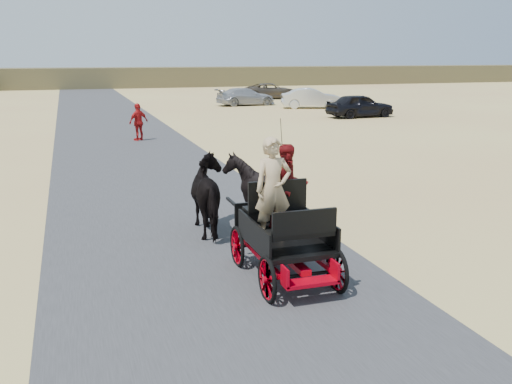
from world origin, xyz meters
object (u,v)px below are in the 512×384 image
object	(u,v)px
pedestrian	(139,122)
car_a	(360,106)
car_c	(246,97)
car_d	(271,91)
car_b	(312,98)
horse_left	(213,195)
carriage	(284,258)
horse_right	(260,192)

from	to	relation	value
pedestrian	car_a	size ratio (longest dim) A/B	0.40
car_c	car_d	world-z (taller)	car_d
pedestrian	car_d	bearing A→B (deg)	-153.43
car_b	pedestrian	bearing A→B (deg)	148.58
pedestrian	car_a	distance (m)	15.85
horse_left	car_d	bearing A→B (deg)	-111.56
car_a	car_d	size ratio (longest dim) A/B	0.87
carriage	car_b	xyz separation A→B (m)	(13.95, 30.62, 0.38)
car_a	car_b	world-z (taller)	car_a
carriage	pedestrian	xyz separation A→B (m)	(-0.38, 17.79, 0.50)
horse_right	car_a	bearing A→B (deg)	-123.50
carriage	car_c	xyz separation A→B (m)	(10.00, 34.55, 0.32)
horse_right	car_a	xyz separation A→B (m)	(13.75, 20.77, -0.11)
carriage	car_b	bearing A→B (deg)	65.51
horse_right	car_b	world-z (taller)	horse_right
horse_right	car_a	size ratio (longest dim) A/B	0.39
car_b	car_d	bearing A→B (deg)	14.63
car_a	carriage	bearing A→B (deg)	144.94
horse_left	car_d	world-z (taller)	horse_left
horse_right	car_d	distance (m)	40.05
car_a	car_c	world-z (taller)	car_a
horse_right	car_a	distance (m)	24.91
horse_left	pedestrian	size ratio (longest dim) A/B	1.16
car_b	car_d	world-z (taller)	car_b
car_c	car_d	xyz separation A→B (m)	(4.31, 6.06, 0.02)
horse_right	car_c	size ratio (longest dim) A/B	0.36
pedestrian	car_d	xyz separation A→B (m)	(14.69, 22.82, -0.17)
horse_right	carriage	bearing A→B (deg)	79.61
pedestrian	car_c	bearing A→B (deg)	-152.43
horse_left	car_b	xyz separation A→B (m)	(14.50, 27.62, -0.11)
horse_left	carriage	bearing A→B (deg)	100.39
horse_right	pedestrian	world-z (taller)	pedestrian
car_d	horse_right	bearing A→B (deg)	165.29
car_c	car_d	size ratio (longest dim) A/B	0.93
car_a	car_b	bearing A→B (deg)	-1.11
car_c	car_a	bearing A→B (deg)	-162.74
car_d	car_c	bearing A→B (deg)	149.95
pedestrian	car_c	xyz separation A→B (m)	(10.38, 16.76, -0.18)
horse_left	car_c	size ratio (longest dim) A/B	0.43
carriage	car_a	world-z (taller)	car_a
horse_left	horse_right	bearing A→B (deg)	-180.00
car_b	car_c	xyz separation A→B (m)	(-3.95, 3.93, -0.06)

